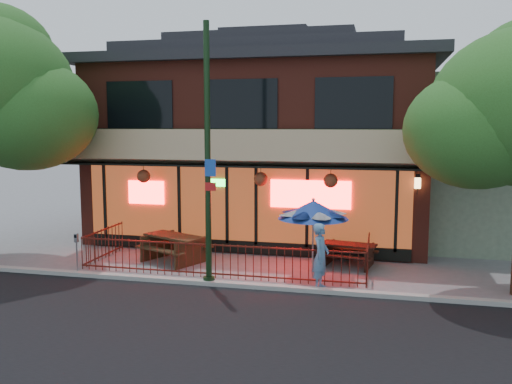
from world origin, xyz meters
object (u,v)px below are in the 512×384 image
picnic_table_left (174,244)px  pedestrian (321,256)px  picnic_table_right (349,251)px  patio_umbrella (313,210)px  street_light (208,169)px  parking_meter_near (77,247)px

picnic_table_left → pedestrian: (4.84, -1.82, 0.32)m
picnic_table_right → patio_umbrella: bearing=-122.8°
street_light → pedestrian: (3.01, 0.25, -2.27)m
street_light → parking_meter_near: (-4.00, 0.00, -2.33)m
picnic_table_right → pedestrian: pedestrian is taller
pedestrian → patio_umbrella: bearing=25.9°
street_light → patio_umbrella: 3.22m
picnic_table_right → parking_meter_near: bearing=-159.8°
picnic_table_left → picnic_table_right: (5.43, 0.73, -0.10)m
picnic_table_left → patio_umbrella: patio_umbrella is taller
street_light → patio_umbrella: size_ratio=3.07×
street_light → picnic_table_left: street_light is taller
patio_umbrella → parking_meter_near: (-6.67, -1.35, -1.12)m
patio_umbrella → pedestrian: size_ratio=1.29×
picnic_table_right → patio_umbrella: patio_umbrella is taller
picnic_table_left → parking_meter_near: 3.02m
picnic_table_right → patio_umbrella: size_ratio=0.80×
patio_umbrella → pedestrian: patio_umbrella is taller
picnic_table_left → parking_meter_near: (-2.17, -2.07, 0.26)m
parking_meter_near → picnic_table_right: bearing=20.2°
street_light → picnic_table_left: (-1.83, 2.07, -2.59)m
street_light → picnic_table_left: bearing=131.4°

